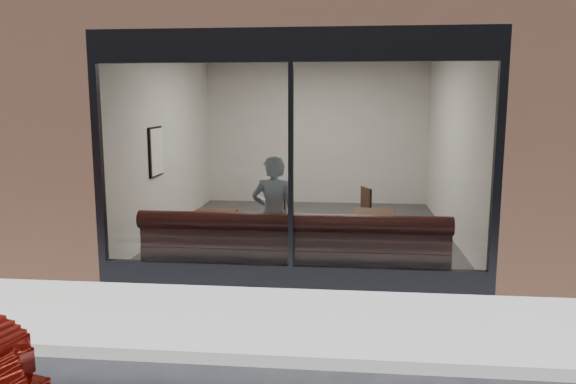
# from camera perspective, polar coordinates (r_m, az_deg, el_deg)

# --- Properties ---
(ground) EXTENTS (120.00, 120.00, 0.00)m
(ground) POSITION_cam_1_polar(r_m,az_deg,el_deg) (5.33, -1.95, -16.94)
(ground) COLOR black
(ground) RESTS_ON ground
(sidewalk_near) EXTENTS (40.00, 2.00, 0.01)m
(sidewalk_near) POSITION_cam_1_polar(r_m,az_deg,el_deg) (6.23, -0.68, -12.83)
(sidewalk_near) COLOR gray
(sidewalk_near) RESTS_ON ground
(kerb_near) EXTENTS (40.00, 0.10, 0.12)m
(kerb_near) POSITION_cam_1_polar(r_m,az_deg,el_deg) (5.26, -2.03, -16.59)
(kerb_near) COLOR gray
(kerb_near) RESTS_ON ground
(host_building_pier_left) EXTENTS (2.50, 12.00, 3.20)m
(host_building_pier_left) POSITION_cam_1_polar(r_m,az_deg,el_deg) (13.50, -13.30, 5.90)
(host_building_pier_left) COLOR brown
(host_building_pier_left) RESTS_ON ground
(host_building_pier_right) EXTENTS (2.50, 12.00, 3.20)m
(host_building_pier_right) POSITION_cam_1_polar(r_m,az_deg,el_deg) (13.12, 19.56, 5.52)
(host_building_pier_right) COLOR brown
(host_building_pier_right) RESTS_ON ground
(host_building_backfill) EXTENTS (5.00, 6.00, 3.20)m
(host_building_backfill) POSITION_cam_1_polar(r_m,az_deg,el_deg) (15.76, 3.48, 6.60)
(host_building_backfill) COLOR brown
(host_building_backfill) RESTS_ON ground
(cafe_floor) EXTENTS (6.00, 6.00, 0.00)m
(cafe_floor) POSITION_cam_1_polar(r_m,az_deg,el_deg) (10.03, 1.93, -4.12)
(cafe_floor) COLOR #2D2D30
(cafe_floor) RESTS_ON ground
(cafe_ceiling) EXTENTS (6.00, 6.00, 0.00)m
(cafe_ceiling) POSITION_cam_1_polar(r_m,az_deg,el_deg) (9.79, 2.03, 14.23)
(cafe_ceiling) COLOR white
(cafe_ceiling) RESTS_ON host_building_upper
(cafe_wall_back) EXTENTS (5.00, 0.00, 5.00)m
(cafe_wall_back) POSITION_cam_1_polar(r_m,az_deg,el_deg) (12.76, 2.90, 5.96)
(cafe_wall_back) COLOR beige
(cafe_wall_back) RESTS_ON ground
(cafe_wall_left) EXTENTS (0.00, 6.00, 6.00)m
(cafe_wall_left) POSITION_cam_1_polar(r_m,az_deg,el_deg) (10.26, -12.09, 4.92)
(cafe_wall_left) COLOR beige
(cafe_wall_left) RESTS_ON ground
(cafe_wall_right) EXTENTS (0.00, 6.00, 6.00)m
(cafe_wall_right) POSITION_cam_1_polar(r_m,az_deg,el_deg) (9.93, 16.51, 4.60)
(cafe_wall_right) COLOR beige
(cafe_wall_right) RESTS_ON ground
(storefront_kick) EXTENTS (5.00, 0.10, 0.30)m
(storefront_kick) POSITION_cam_1_polar(r_m,az_deg,el_deg) (7.16, 0.29, -8.60)
(storefront_kick) COLOR black
(storefront_kick) RESTS_ON ground
(storefront_header) EXTENTS (5.00, 0.10, 0.40)m
(storefront_header) POSITION_cam_1_polar(r_m,az_deg,el_deg) (6.84, 0.31, 14.73)
(storefront_header) COLOR black
(storefront_header) RESTS_ON host_building_upper
(storefront_mullion) EXTENTS (0.06, 0.10, 2.50)m
(storefront_mullion) POSITION_cam_1_polar(r_m,az_deg,el_deg) (6.86, 0.30, 2.58)
(storefront_mullion) COLOR black
(storefront_mullion) RESTS_ON storefront_kick
(storefront_glass) EXTENTS (4.80, 0.00, 4.80)m
(storefront_glass) POSITION_cam_1_polar(r_m,az_deg,el_deg) (6.83, 0.27, 2.55)
(storefront_glass) COLOR white
(storefront_glass) RESTS_ON storefront_kick
(banquette) EXTENTS (4.00, 0.55, 0.45)m
(banquette) POSITION_cam_1_polar(r_m,az_deg,el_deg) (7.52, 0.59, -7.12)
(banquette) COLOR #3C1715
(banquette) RESTS_ON cafe_floor
(person) EXTENTS (0.61, 0.41, 1.64)m
(person) POSITION_cam_1_polar(r_m,az_deg,el_deg) (7.59, -1.45, -2.35)
(person) COLOR #A6C3D7
(person) RESTS_ON cafe_floor
(cafe_table_left) EXTENTS (0.61, 0.61, 0.04)m
(cafe_table_left) POSITION_cam_1_polar(r_m,az_deg,el_deg) (8.12, -7.67, -2.22)
(cafe_table_left) COLOR black
(cafe_table_left) RESTS_ON cafe_floor
(cafe_table_right) EXTENTS (0.64, 0.64, 0.04)m
(cafe_table_right) POSITION_cam_1_polar(r_m,az_deg,el_deg) (8.21, 8.75, -2.12)
(cafe_table_right) COLOR black
(cafe_table_right) RESTS_ON cafe_floor
(cafe_chair_left) EXTENTS (0.50, 0.50, 0.04)m
(cafe_chair_left) POSITION_cam_1_polar(r_m,az_deg,el_deg) (9.52, -1.49, -3.50)
(cafe_chair_left) COLOR black
(cafe_chair_left) RESTS_ON cafe_floor
(cafe_chair_right) EXTENTS (0.48, 0.48, 0.04)m
(cafe_chair_right) POSITION_cam_1_polar(r_m,az_deg,el_deg) (9.26, 6.78, -3.93)
(cafe_chair_right) COLOR black
(cafe_chair_right) RESTS_ON cafe_floor
(wall_poster) EXTENTS (0.02, 0.57, 0.76)m
(wall_poster) POSITION_cam_1_polar(r_m,az_deg,el_deg) (9.56, -13.18, 4.01)
(wall_poster) COLOR white
(wall_poster) RESTS_ON cafe_wall_left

